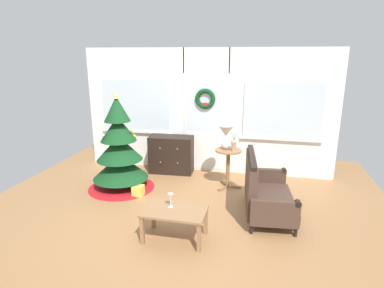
# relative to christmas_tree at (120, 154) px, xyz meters

# --- Properties ---
(ground_plane) EXTENTS (6.76, 6.76, 0.00)m
(ground_plane) POSITION_rel_christmas_tree_xyz_m (1.36, -0.78, -0.67)
(ground_plane) COLOR #996B42
(back_wall_with_door) EXTENTS (5.20, 0.19, 2.55)m
(back_wall_with_door) POSITION_rel_christmas_tree_xyz_m (1.36, 1.30, 0.62)
(back_wall_with_door) COLOR white
(back_wall_with_door) RESTS_ON ground
(christmas_tree) EXTENTS (1.23, 1.23, 1.80)m
(christmas_tree) POSITION_rel_christmas_tree_xyz_m (0.00, 0.00, 0.00)
(christmas_tree) COLOR #4C331E
(christmas_tree) RESTS_ON ground
(dresser_cabinet) EXTENTS (0.92, 0.48, 0.78)m
(dresser_cabinet) POSITION_rel_christmas_tree_xyz_m (0.69, 1.01, -0.28)
(dresser_cabinet) COLOR black
(dresser_cabinet) RESTS_ON ground
(settee_sofa) EXTENTS (0.83, 1.41, 0.96)m
(settee_sofa) POSITION_rel_christmas_tree_xyz_m (2.59, -0.47, -0.29)
(settee_sofa) COLOR black
(settee_sofa) RESTS_ON ground
(side_table) EXTENTS (0.50, 0.48, 0.74)m
(side_table) POSITION_rel_christmas_tree_xyz_m (1.94, 0.45, -0.15)
(side_table) COLOR #8E6642
(side_table) RESTS_ON ground
(table_lamp) EXTENTS (0.28, 0.28, 0.44)m
(table_lamp) POSITION_rel_christmas_tree_xyz_m (1.88, 0.49, 0.35)
(table_lamp) COLOR silver
(table_lamp) RESTS_ON side_table
(flower_vase) EXTENTS (0.11, 0.10, 0.35)m
(flower_vase) POSITION_rel_christmas_tree_xyz_m (2.04, 0.39, 0.19)
(flower_vase) COLOR tan
(flower_vase) RESTS_ON side_table
(coffee_table) EXTENTS (0.85, 0.53, 0.42)m
(coffee_table) POSITION_rel_christmas_tree_xyz_m (1.45, -1.46, -0.31)
(coffee_table) COLOR #8E6642
(coffee_table) RESTS_ON ground
(wine_glass) EXTENTS (0.08, 0.08, 0.20)m
(wine_glass) POSITION_rel_christmas_tree_xyz_m (1.37, -1.38, -0.10)
(wine_glass) COLOR silver
(wine_glass) RESTS_ON coffee_table
(gift_box) EXTENTS (0.19, 0.17, 0.19)m
(gift_box) POSITION_rel_christmas_tree_xyz_m (0.44, -0.27, -0.57)
(gift_box) COLOR #D8C64C
(gift_box) RESTS_ON ground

